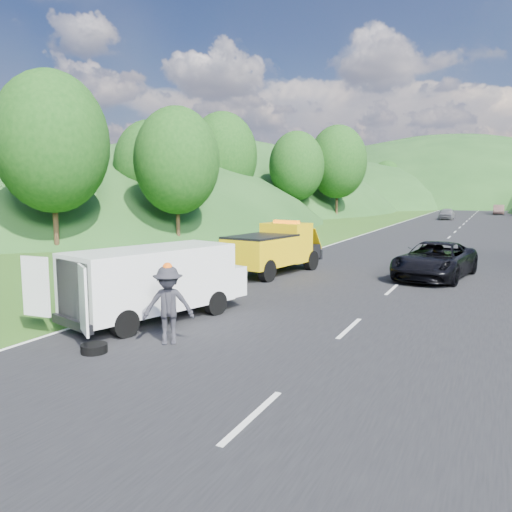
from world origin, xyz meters
The scene contains 16 objects.
ground centered at (0.00, 0.00, 0.00)m, with size 320.00×320.00×0.00m, color #38661E.
road_surface centered at (3.00, 40.00, 0.01)m, with size 14.00×200.00×0.02m, color black.
tree_line_left centered at (-19.00, 60.00, 0.00)m, with size 14.00×140.00×14.00m, color #255218, non-canonical shape.
hills_backdrop centered at (6.50, 134.70, 0.00)m, with size 201.00×288.60×44.00m, color #2D5B23, non-canonical shape.
tow_truck centered at (-2.58, 5.52, 1.17)m, with size 2.86×5.81×2.39m.
white_van centered at (-2.34, -3.51, 1.21)m, with size 4.14×6.49×2.14m.
woman centered at (-3.56, 0.97, 0.00)m, with size 0.63×0.46×1.74m, color white.
child centered at (-2.50, -1.22, 0.00)m, with size 0.54×0.42×1.11m, color tan.
worker centered at (-0.64, -5.29, 0.00)m, with size 1.25×0.72×1.93m, color black.
suitcase centered at (-4.17, 0.32, 0.30)m, with size 0.37×0.21×0.60m, color #66604C.
spare_tire centered at (-1.80, -6.63, 0.00)m, with size 0.61×0.61×0.20m, color black.
passing_suv centered at (4.16, 7.42, 0.00)m, with size 2.58×5.59×1.55m, color black.
dist_car_a centered at (0.37, 54.84, 0.00)m, with size 1.78×4.42×1.51m, color #4F5054.
dist_car_b centered at (6.47, 73.85, 0.00)m, with size 1.61×4.61×1.52m, color brown.
dist_car_c centered at (2.98, 93.15, 0.00)m, with size 2.23×5.48×1.59m, color #974B55.
dist_car_d centered at (4.22, 108.37, 0.00)m, with size 1.78×4.42×1.51m, color #3F5D4B.
Camera 1 is at (6.52, -15.09, 3.77)m, focal length 35.00 mm.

